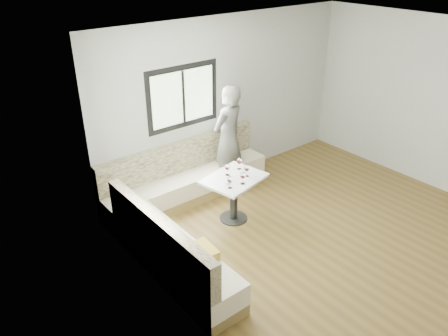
# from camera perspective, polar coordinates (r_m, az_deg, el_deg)

# --- Properties ---
(room) EXTENTS (5.01, 5.01, 2.81)m
(room) POSITION_cam_1_polar(r_m,az_deg,el_deg) (5.83, 15.10, 2.52)
(room) COLOR brown
(room) RESTS_ON ground
(banquette) EXTENTS (2.90, 2.80, 0.95)m
(banquette) POSITION_cam_1_polar(r_m,az_deg,el_deg) (6.41, -5.65, -5.20)
(banquette) COLOR olive
(banquette) RESTS_ON ground
(table) EXTENTS (1.00, 0.85, 0.72)m
(table) POSITION_cam_1_polar(r_m,az_deg,el_deg) (6.46, 1.30, -2.66)
(table) COLOR black
(table) RESTS_ON ground
(person) EXTENTS (0.74, 0.57, 1.79)m
(person) POSITION_cam_1_polar(r_m,az_deg,el_deg) (7.20, 0.53, 3.88)
(person) COLOR #585650
(person) RESTS_ON ground
(olive_ramekin) EXTENTS (0.09, 0.09, 0.04)m
(olive_ramekin) POSITION_cam_1_polar(r_m,az_deg,el_deg) (6.22, 0.43, -1.83)
(olive_ramekin) COLOR white
(olive_ramekin) RESTS_ON table
(wine_glass_a) EXTENTS (0.08, 0.08, 0.19)m
(wine_glass_a) POSITION_cam_1_polar(r_m,az_deg,el_deg) (6.04, 0.79, -1.56)
(wine_glass_a) COLOR white
(wine_glass_a) RESTS_ON table
(wine_glass_b) EXTENTS (0.08, 0.08, 0.19)m
(wine_glass_b) POSITION_cam_1_polar(r_m,az_deg,el_deg) (6.16, 2.49, -1.02)
(wine_glass_b) COLOR white
(wine_glass_b) RESTS_ON table
(wine_glass_c) EXTENTS (0.08, 0.08, 0.19)m
(wine_glass_c) POSITION_cam_1_polar(r_m,az_deg,el_deg) (6.36, 3.00, -0.03)
(wine_glass_c) COLOR white
(wine_glass_c) RESTS_ON table
(wine_glass_d) EXTENTS (0.08, 0.08, 0.19)m
(wine_glass_d) POSITION_cam_1_polar(r_m,az_deg,el_deg) (6.38, 0.44, 0.09)
(wine_glass_d) COLOR white
(wine_glass_d) RESTS_ON table
(wine_glass_e) EXTENTS (0.08, 0.08, 0.19)m
(wine_glass_e) POSITION_cam_1_polar(r_m,az_deg,el_deg) (6.56, 2.01, 0.88)
(wine_glass_e) COLOR white
(wine_glass_e) RESTS_ON table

